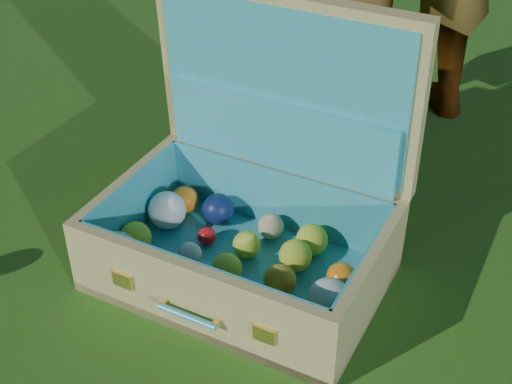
{
  "coord_description": "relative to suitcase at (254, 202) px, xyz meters",
  "views": [
    {
      "loc": [
        0.72,
        -1.03,
        1.15
      ],
      "look_at": [
        0.17,
        0.2,
        0.19
      ],
      "focal_mm": 50.0,
      "sensor_mm": 36.0,
      "label": 1
    }
  ],
  "objects": [
    {
      "name": "suitcase",
      "position": [
        0.0,
        0.0,
        0.0
      ],
      "size": [
        0.67,
        0.52,
        0.63
      ],
      "rotation": [
        0.0,
        0.0,
        -0.06
      ],
      "color": "tan",
      "rests_on": "ground"
    },
    {
      "name": "ground",
      "position": [
        -0.17,
        -0.18,
        -0.17
      ],
      "size": [
        60.0,
        60.0,
        0.0
      ],
      "primitive_type": "plane",
      "color": "#215114",
      "rests_on": "ground"
    }
  ]
}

